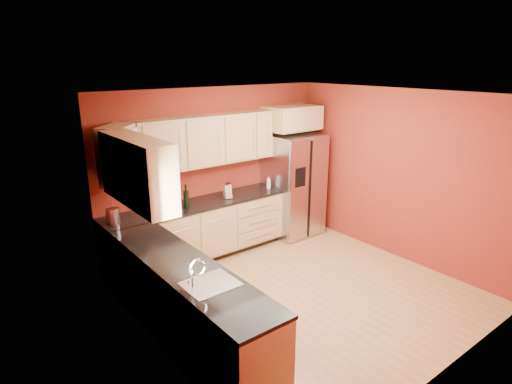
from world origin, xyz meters
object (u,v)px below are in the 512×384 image
Objects in this scene: canister_left at (110,215)px; soap_dispenser at (269,183)px; refrigerator at (293,185)px; wine_bottle_a at (186,196)px; knife_block at (228,192)px.

canister_left is 0.97× the size of soap_dispenser.
refrigerator is 8.99× the size of soap_dispenser.
wine_bottle_a is at bearing -179.86° from refrigerator.
refrigerator is 2.13m from wine_bottle_a.
wine_bottle_a is 1.64× the size of knife_block.
refrigerator is 5.10× the size of wine_bottle_a.
refrigerator is at bearing -1.09° from soap_dispenser.
refrigerator is 1.40m from knife_block.
wine_bottle_a is 1.76× the size of soap_dispenser.
wine_bottle_a reaches higher than canister_left.
refrigerator is 3.20m from canister_left.
canister_left is 2.65m from soap_dispenser.
wine_bottle_a is 0.73m from knife_block.
wine_bottle_a is at bearing -167.31° from knife_block.
canister_left is 0.55× the size of wine_bottle_a.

